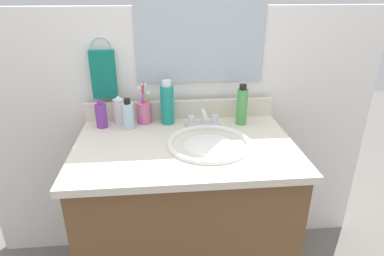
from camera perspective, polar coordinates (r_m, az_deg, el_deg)
vanity_cabinet at (r=1.57m, az=-1.11°, el=-16.18°), size 0.86×0.55×0.76m
countertop at (r=1.36m, az=-1.24°, el=-3.32°), size 0.90×0.59×0.03m
backsplash at (r=1.59m, az=-2.02°, el=3.24°), size 0.90×0.02×0.09m
back_wall at (r=1.72m, az=-2.06°, el=-1.69°), size 2.00×0.04×1.30m
mirror_panel at (r=1.55m, az=1.55°, el=18.08°), size 0.60×0.01×0.56m
towel_ring at (r=1.58m, az=-15.46°, el=13.33°), size 0.10×0.01×0.10m
hand_towel at (r=1.58m, az=-15.09°, el=8.94°), size 0.11×0.04×0.22m
sink_basin at (r=1.36m, az=2.94°, el=-3.99°), size 0.35×0.35×0.11m
faucet at (r=1.51m, az=1.95°, el=1.36°), size 0.16×0.10×0.08m
bottle_mouthwash_teal at (r=1.52m, az=-4.32°, el=4.25°), size 0.06×0.06×0.21m
bottle_cream_purple at (r=1.54m, az=-15.45°, el=2.11°), size 0.05×0.05×0.13m
bottle_lotion_white at (r=1.57m, az=-12.51°, el=3.07°), size 0.05×0.05×0.13m
bottle_gel_clear at (r=1.50m, az=-11.02°, el=2.16°), size 0.05×0.05×0.14m
bottle_toner_green at (r=1.53m, az=8.63°, el=3.83°), size 0.05×0.05×0.19m
cup_pink at (r=1.55m, az=-8.29°, el=2.92°), size 0.07×0.09×0.20m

